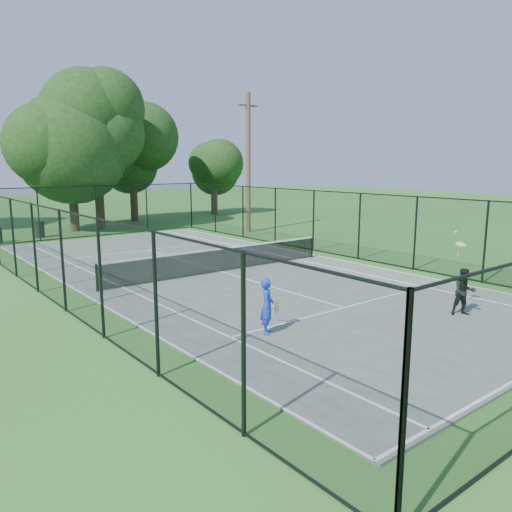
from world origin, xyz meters
TOP-DOWN VIEW (x-y plane):
  - ground at (0.00, 0.00)m, footprint 120.00×120.00m
  - tennis_court at (0.00, 0.00)m, footprint 11.00×24.00m
  - tennis_net at (0.00, 0.00)m, footprint 10.08×0.08m
  - fence at (0.00, 0.00)m, footprint 13.10×26.10m
  - tree_near_left at (-0.24, 16.20)m, footprint 7.45×7.45m
  - tree_near_mid at (1.33, 15.84)m, footprint 7.14×7.14m
  - tree_near_right at (5.25, 19.19)m, footprint 5.38×5.38m
  - tree_far_right at (12.86, 19.77)m, footprint 4.31×4.31m
  - trash_bin_right at (-2.85, 14.57)m, footprint 0.58×0.58m
  - utility_pole at (8.26, 9.00)m, footprint 1.40×0.30m
  - player_blue at (-3.20, -6.71)m, footprint 0.88×0.61m
  - player_black at (2.12, -8.94)m, footprint 0.93×1.09m

SIDE VIEW (x-z plane):
  - ground at x=0.00m, z-range 0.00..0.00m
  - tennis_court at x=0.00m, z-range 0.00..0.06m
  - trash_bin_right at x=-2.85m, z-range 0.01..0.97m
  - tennis_net at x=0.00m, z-range 0.10..1.05m
  - player_black at x=2.12m, z-range -0.41..1.87m
  - player_blue at x=-3.20m, z-range 0.06..1.48m
  - fence at x=0.00m, z-range 0.00..3.00m
  - tree_far_right at x=12.86m, z-range 0.67..6.38m
  - utility_pole at x=8.26m, z-range 0.06..8.56m
  - tree_near_right at x=5.25m, z-range 1.00..8.43m
  - tree_near_mid at x=1.33m, z-range 1.09..10.42m
  - tree_near_left at x=-0.24m, z-range 1.12..10.84m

